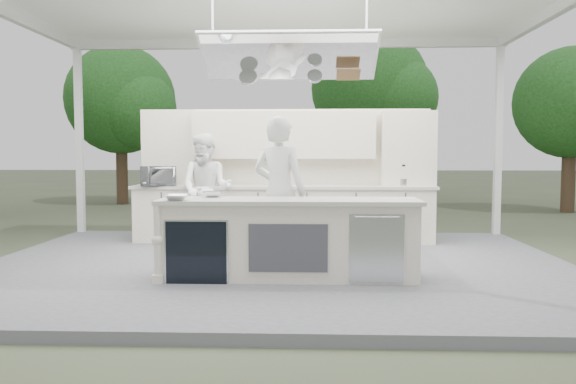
{
  "coord_description": "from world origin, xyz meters",
  "views": [
    {
      "loc": [
        0.44,
        -7.56,
        1.62
      ],
      "look_at": [
        0.14,
        0.4,
        1.06
      ],
      "focal_mm": 35.0,
      "sensor_mm": 36.0,
      "label": 1
    }
  ],
  "objects_px": {
    "back_counter": "(283,213)",
    "sous_chef": "(206,189)",
    "demo_island": "(287,239)",
    "head_chef": "(279,192)"
  },
  "relations": [
    {
      "from": "back_counter",
      "to": "sous_chef",
      "type": "height_order",
      "value": "sous_chef"
    },
    {
      "from": "back_counter",
      "to": "sous_chef",
      "type": "distance_m",
      "value": 1.37
    },
    {
      "from": "demo_island",
      "to": "back_counter",
      "type": "relative_size",
      "value": 0.61
    },
    {
      "from": "demo_island",
      "to": "head_chef",
      "type": "distance_m",
      "value": 0.85
    },
    {
      "from": "demo_island",
      "to": "sous_chef",
      "type": "relative_size",
      "value": 1.71
    },
    {
      "from": "back_counter",
      "to": "head_chef",
      "type": "xyz_separation_m",
      "value": [
        0.05,
        -2.14,
        0.51
      ]
    },
    {
      "from": "back_counter",
      "to": "sous_chef",
      "type": "relative_size",
      "value": 2.79
    },
    {
      "from": "back_counter",
      "to": "sous_chef",
      "type": "xyz_separation_m",
      "value": [
        -1.25,
        -0.35,
        0.43
      ]
    },
    {
      "from": "back_counter",
      "to": "head_chef",
      "type": "relative_size",
      "value": 2.57
    },
    {
      "from": "head_chef",
      "to": "demo_island",
      "type": "bearing_deg",
      "value": 122.55
    }
  ]
}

